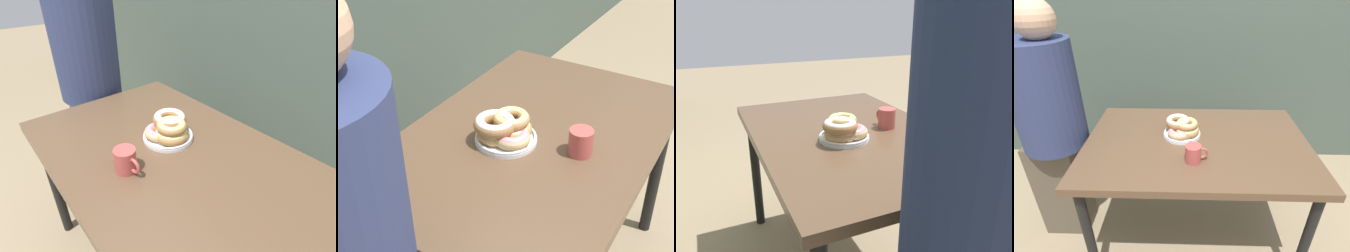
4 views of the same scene
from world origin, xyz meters
TOP-DOWN VIEW (x-y plane):
  - wall_back at (0.00, 1.12)m, footprint 8.00×0.05m
  - dining_table at (0.00, 0.18)m, footprint 1.21×0.80m
  - donut_plate at (-0.08, 0.24)m, footprint 0.25×0.24m
  - coffee_mug at (-0.02, -0.01)m, footprint 0.11×0.08m
  - person_figure at (-0.82, 0.23)m, footprint 0.36×0.35m

SIDE VIEW (x-z plane):
  - dining_table at x=0.00m, z-range 0.29..1.02m
  - coffee_mug at x=-0.02m, z-range 0.73..0.82m
  - donut_plate at x=-0.08m, z-range 0.73..0.83m
  - person_figure at x=-0.82m, z-range 0.07..1.51m
  - wall_back at x=0.00m, z-range 0.00..2.60m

